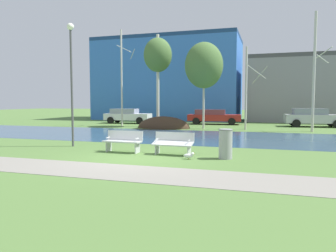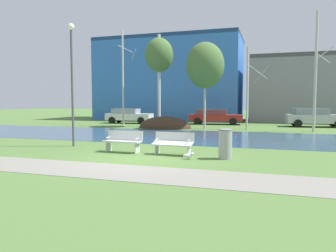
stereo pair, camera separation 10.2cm
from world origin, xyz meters
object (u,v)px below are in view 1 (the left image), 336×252
(parked_hatch_third_silver, at_px, (313,117))
(parked_sedan_second_red, at_px, (213,116))
(trash_bin, at_px, (226,143))
(bench_right, at_px, (173,143))
(seagull, at_px, (189,156))
(parked_van_nearest_white, at_px, (127,115))
(streetlamp, at_px, (71,65))
(bench_left, at_px, (123,141))

(parked_hatch_third_silver, bearing_deg, parked_sedan_second_red, 175.87)
(trash_bin, xyz_separation_m, parked_hatch_third_silver, (5.02, 16.89, 0.24))
(bench_right, relative_size, seagull, 3.74)
(seagull, xyz_separation_m, parked_van_nearest_white, (-10.08, 16.84, 0.62))
(bench_right, bearing_deg, seagull, -43.54)
(bench_right, bearing_deg, streetlamp, 170.22)
(bench_left, height_order, trash_bin, trash_bin)
(bench_right, relative_size, parked_hatch_third_silver, 0.35)
(bench_left, bearing_deg, trash_bin, -4.03)
(bench_right, height_order, parked_van_nearest_white, parked_van_nearest_white)
(seagull, xyz_separation_m, parked_sedan_second_red, (-2.01, 17.97, 0.60))
(bench_right, relative_size, parked_sedan_second_red, 0.33)
(bench_left, xyz_separation_m, parked_sedan_second_red, (0.96, 17.19, 0.26))
(seagull, relative_size, streetlamp, 0.08)
(parked_sedan_second_red, bearing_deg, parked_van_nearest_white, -172.05)
(bench_left, height_order, parked_van_nearest_white, parked_van_nearest_white)
(trash_bin, distance_m, streetlamp, 7.92)
(bench_right, relative_size, parked_van_nearest_white, 0.37)
(bench_right, relative_size, trash_bin, 1.49)
(streetlamp, bearing_deg, bench_left, -16.54)
(parked_sedan_second_red, bearing_deg, bench_left, -93.18)
(bench_right, bearing_deg, trash_bin, -8.18)
(bench_left, xyz_separation_m, streetlamp, (-2.96, 0.88, 3.25))
(streetlamp, distance_m, parked_van_nearest_white, 16.02)
(bench_left, xyz_separation_m, parked_van_nearest_white, (-7.11, 16.06, 0.28))
(parked_van_nearest_white, relative_size, parked_sedan_second_red, 0.91)
(trash_bin, height_order, parked_hatch_third_silver, parked_hatch_third_silver)
(seagull, relative_size, parked_van_nearest_white, 0.10)
(trash_bin, distance_m, parked_hatch_third_silver, 17.62)
(seagull, relative_size, parked_hatch_third_silver, 0.09)
(seagull, bearing_deg, parked_van_nearest_white, 120.89)
(bench_left, distance_m, bench_right, 2.14)
(parked_sedan_second_red, relative_size, parked_hatch_third_silver, 1.05)
(bench_left, height_order, streetlamp, streetlamp)
(trash_bin, bearing_deg, bench_right, 171.82)
(trash_bin, xyz_separation_m, seagull, (-1.25, -0.48, -0.43))
(trash_bin, xyz_separation_m, parked_sedan_second_red, (-3.25, 17.48, 0.17))
(seagull, bearing_deg, streetlamp, 164.36)
(bench_left, height_order, parked_sedan_second_red, parked_sedan_second_red)
(bench_right, distance_m, streetlamp, 6.11)
(bench_left, bearing_deg, streetlamp, 163.46)
(streetlamp, bearing_deg, bench_right, -9.78)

